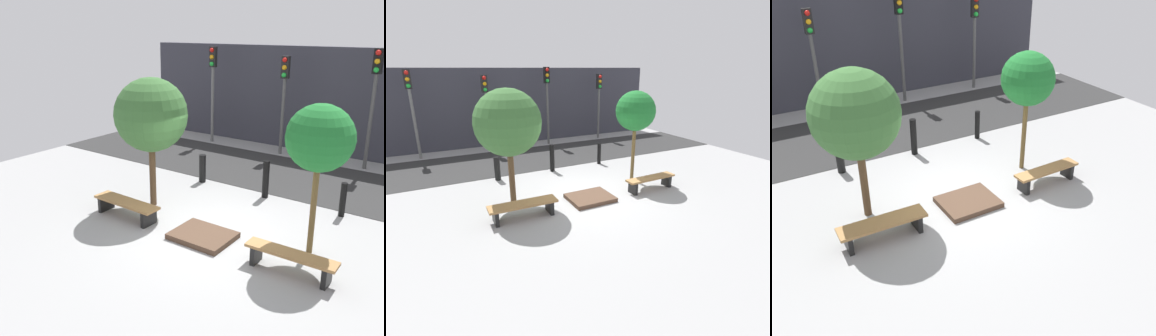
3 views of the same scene
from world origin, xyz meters
TOP-DOWN VIEW (x-y plane):
  - ground_plane at (0.00, 0.00)m, footprint 18.00×18.00m
  - road_strip at (0.00, 4.83)m, footprint 18.00×3.69m
  - building_facade at (0.00, 8.18)m, footprint 16.20×0.50m
  - bench_left at (-2.17, -0.50)m, footprint 1.86×0.51m
  - bench_right at (2.17, -0.50)m, footprint 1.80×0.42m
  - planter_bed at (0.00, -0.30)m, footprint 1.33×1.07m
  - tree_behind_left_bench at (-2.17, 0.51)m, footprint 1.87×1.87m
  - tree_behind_right_bench at (2.17, 0.51)m, footprint 1.34×1.34m
  - bollard_far_left at (-2.12, 2.73)m, footprint 0.21×0.21m
  - bollard_left at (0.00, 2.73)m, footprint 0.18×0.18m
  - bollard_center at (2.12, 2.73)m, footprint 0.15×0.15m
  - traffic_light_west at (-4.59, 6.96)m, footprint 0.28×0.27m
  - traffic_light_mid_west at (-1.53, 6.96)m, footprint 0.28×0.27m
  - traffic_light_mid_east at (1.53, 6.96)m, footprint 0.28×0.27m
  - traffic_light_east at (4.59, 6.96)m, footprint 0.28×0.27m

SIDE VIEW (x-z plane):
  - ground_plane at x=0.00m, z-range 0.00..0.00m
  - road_strip at x=0.00m, z-range 0.00..0.01m
  - planter_bed at x=0.00m, z-range 0.00..0.12m
  - bench_left at x=-2.17m, z-range 0.10..0.53m
  - bench_right at x=2.17m, z-range 0.10..0.55m
  - bollard_far_left at x=-2.12m, z-range 0.00..0.85m
  - bollard_center at x=2.12m, z-range 0.00..0.88m
  - bollard_left at x=0.00m, z-range 0.00..1.06m
  - building_facade at x=0.00m, z-range 0.00..3.86m
  - tree_behind_left_bench at x=-2.17m, z-range 0.73..4.10m
  - traffic_light_east at x=4.59m, z-range 0.68..4.22m
  - tree_behind_right_bench at x=2.17m, z-range 0.89..4.03m
  - traffic_light_mid_west at x=-1.53m, z-range 0.68..4.24m
  - traffic_light_west at x=-4.59m, z-range 0.72..4.52m
  - traffic_light_mid_east at x=1.53m, z-range 0.73..4.63m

